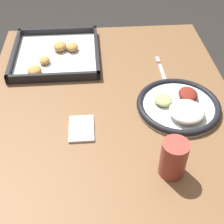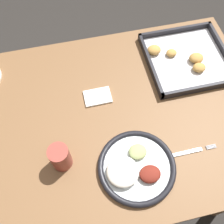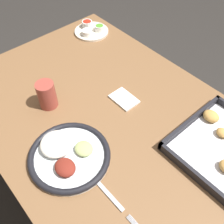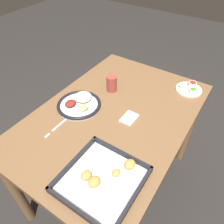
# 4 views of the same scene
# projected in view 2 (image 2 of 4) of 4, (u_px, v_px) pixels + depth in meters

# --- Properties ---
(ground_plane) EXTENTS (8.00, 8.00, 0.00)m
(ground_plane) POSITION_uv_depth(u_px,v_px,m) (110.00, 173.00, 1.61)
(ground_plane) COLOR #282623
(dining_table) EXTENTS (1.17, 0.79, 0.75)m
(dining_table) POSITION_uv_depth(u_px,v_px,m) (108.00, 130.00, 1.05)
(dining_table) COLOR brown
(dining_table) RESTS_ON ground_plane
(dinner_plate) EXTENTS (0.26, 0.26, 0.05)m
(dinner_plate) POSITION_uv_depth(u_px,v_px,m) (135.00, 168.00, 0.85)
(dinner_plate) COLOR silver
(dinner_plate) RESTS_ON dining_table
(fork) EXTENTS (0.21, 0.01, 0.00)m
(fork) POSITION_uv_depth(u_px,v_px,m) (184.00, 153.00, 0.88)
(fork) COLOR #B2B2B7
(fork) RESTS_ON dining_table
(baking_tray) EXTENTS (0.33, 0.32, 0.04)m
(baking_tray) POSITION_uv_depth(u_px,v_px,m) (186.00, 59.00, 1.07)
(baking_tray) COLOR black
(baking_tray) RESTS_ON dining_table
(drinking_cup) EXTENTS (0.07, 0.07, 0.10)m
(drinking_cup) POSITION_uv_depth(u_px,v_px,m) (60.00, 157.00, 0.82)
(drinking_cup) COLOR #993D33
(drinking_cup) RESTS_ON dining_table
(napkin) EXTENTS (0.10, 0.07, 0.01)m
(napkin) POSITION_uv_depth(u_px,v_px,m) (98.00, 97.00, 0.99)
(napkin) COLOR white
(napkin) RESTS_ON dining_table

